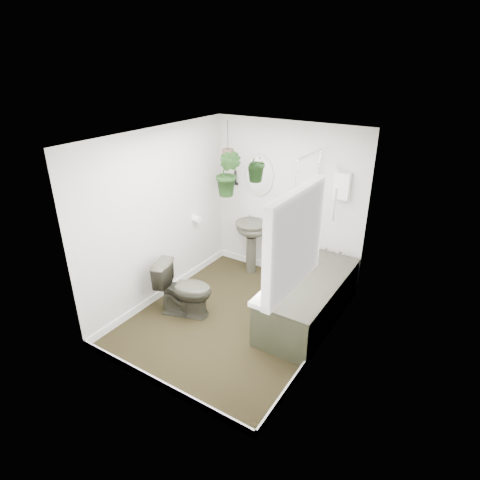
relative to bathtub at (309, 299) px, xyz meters
The scene contains 22 objects.
floor 0.99m from the bathtub, 147.99° to the right, with size 2.30×2.80×0.02m, color black.
ceiling 2.23m from the bathtub, 147.99° to the right, with size 2.30×2.80×0.02m, color white.
wall_back 1.49m from the bathtub, 131.32° to the left, with size 2.30×0.02×2.30m, color silver.
wall_front 2.24m from the bathtub, 112.73° to the right, with size 2.30×0.02×2.30m, color silver.
wall_left 2.20m from the bathtub, 165.69° to the right, with size 0.02×2.80×2.30m, color silver.
wall_right 1.06m from the bathtub, 54.25° to the right, with size 0.02×2.80×2.30m, color silver.
skirting 0.97m from the bathtub, 147.99° to the right, with size 2.30×2.80×0.10m, color white.
bathtub is the anchor object (origin of this frame).
bath_screen 1.15m from the bathtub, 123.96° to the left, with size 0.04×0.72×1.40m, color silver, non-canonical shape.
shower_box 1.51m from the bathtub, 90.00° to the left, with size 0.20×0.10×0.35m, color white.
oval_mirror 1.95m from the bathtub, 145.16° to the left, with size 0.46×0.03×0.62m, color beige.
wall_sconce 2.17m from the bathtub, 152.47° to the left, with size 0.04×0.04×0.22m, color black.
toilet_roll_holder 2.01m from the bathtub, behind, with size 0.11×0.11×0.11m, color white.
window_recess 1.84m from the bathtub, 76.41° to the right, with size 0.08×1.00×0.90m, color white.
window_sill 1.54m from the bathtub, 79.61° to the right, with size 0.18×1.00×0.04m, color white.
window_blinds 1.83m from the bathtub, 78.46° to the right, with size 0.01×0.86×0.76m, color white.
toilet 1.58m from the bathtub, 152.37° to the right, with size 0.41×0.71×0.73m, color #39382D.
pedestal_sink 1.43m from the bathtub, 151.57° to the left, with size 0.49×0.41×0.83m, color #39382D, non-canonical shape.
sill_plant 1.41m from the bathtub, 79.30° to the right, with size 0.20×0.17×0.22m, color black.
hanging_plant 2.03m from the bathtub, 163.30° to the left, with size 0.37×0.29×0.67m, color black.
soap_bottle 0.90m from the bathtub, 102.27° to the right, with size 0.09×0.10×0.21m, color black.
hanging_pot 2.22m from the bathtub, 163.30° to the left, with size 0.16×0.16×0.12m, color #4B372B.
Camera 1 is at (2.35, -3.55, 3.08)m, focal length 30.00 mm.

